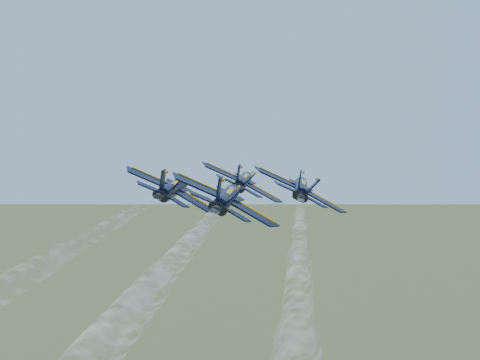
# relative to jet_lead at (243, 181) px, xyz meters

# --- Properties ---
(jet_lead) EXTENTS (12.58, 17.70, 6.16)m
(jet_lead) POSITION_rel_jet_lead_xyz_m (0.00, 0.00, 0.00)
(jet_lead) COLOR black
(jet_left) EXTENTS (12.58, 17.70, 6.16)m
(jet_left) POSITION_rel_jet_lead_xyz_m (-7.60, -13.71, 0.00)
(jet_left) COLOR black
(jet_right) EXTENTS (12.58, 17.70, 6.16)m
(jet_right) POSITION_rel_jet_lead_xyz_m (9.60, -11.42, 0.00)
(jet_right) COLOR black
(jet_slot) EXTENTS (12.58, 17.70, 6.16)m
(jet_slot) POSITION_rel_jet_lead_xyz_m (1.85, -25.54, 0.00)
(jet_slot) COLOR black
(smoke_trail_lead) EXTENTS (6.72, 71.25, 2.94)m
(smoke_trail_lead) POSITION_rel_jet_lead_xyz_m (3.53, -53.96, 0.03)
(smoke_trail_lead) COLOR white
(smoke_trail_right) EXTENTS (6.72, 71.25, 2.94)m
(smoke_trail_right) POSITION_rel_jet_lead_xyz_m (13.13, -65.38, 0.03)
(smoke_trail_right) COLOR white
(smoke_trail_slot) EXTENTS (6.72, 71.25, 2.94)m
(smoke_trail_slot) POSITION_rel_jet_lead_xyz_m (5.38, -79.50, 0.03)
(smoke_trail_slot) COLOR white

